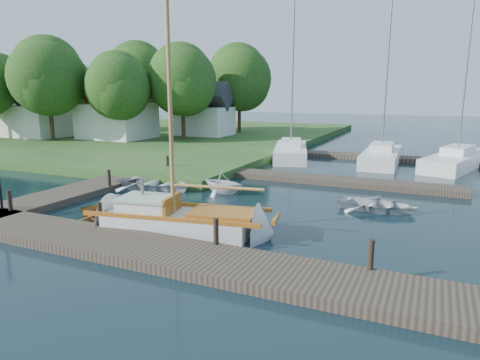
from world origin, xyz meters
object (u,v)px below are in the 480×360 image
at_px(tree_7, 240,78).
at_px(mooring_post_4, 109,178).
at_px(mooring_post_2, 216,231).
at_px(marina_boat_3, 457,159).
at_px(mooring_post_0, 10,200).
at_px(tree_3, 183,80).
at_px(tender_b, 223,180).
at_px(house_a, 117,112).
at_px(tree_5, 68,86).
at_px(sailboat, 184,223).
at_px(mooring_post_5, 168,163).
at_px(dinghy, 119,215).
at_px(marina_boat_2, 382,155).
at_px(tender_c, 378,203).
at_px(tree_1, 48,77).
at_px(tender_a, 155,182).
at_px(marina_boat_0, 291,150).
at_px(mooring_post_3, 371,255).
at_px(tree_4, 138,77).
at_px(mooring_post_1, 100,214).
at_px(house_b, 38,113).

bearing_deg(tree_7, mooring_post_4, -79.14).
distance_m(mooring_post_2, marina_boat_3, 20.93).
bearing_deg(mooring_post_0, tree_3, 105.74).
relative_size(tender_b, house_a, 0.37).
distance_m(mooring_post_0, tree_5, 34.00).
distance_m(sailboat, tree_3, 26.22).
relative_size(tender_b, tree_7, 0.25).
bearing_deg(mooring_post_5, dinghy, -66.15).
relative_size(marina_boat_2, tree_5, 1.54).
height_order(sailboat, tender_c, sailboat).
bearing_deg(marina_boat_3, mooring_post_2, 177.43).
distance_m(sailboat, dinghy, 2.56).
bearing_deg(mooring_post_4, house_a, 129.09).
bearing_deg(mooring_post_2, tree_3, 123.92).
bearing_deg(tree_1, tender_a, -29.78).
distance_m(mooring_post_2, tree_7, 34.30).
bearing_deg(tree_1, tender_b, -24.21).
relative_size(mooring_post_4, tender_c, 0.25).
xyz_separation_m(mooring_post_2, marina_boat_0, (-3.83, 19.05, -0.13)).
bearing_deg(mooring_post_4, tree_1, 144.67).
distance_m(tree_1, tree_5, 10.02).
height_order(mooring_post_4, mooring_post_5, same).
height_order(mooring_post_3, tree_4, tree_4).
bearing_deg(mooring_post_0, house_a, 120.76).
bearing_deg(sailboat, dinghy, 177.68).
relative_size(mooring_post_5, sailboat, 0.08).
height_order(mooring_post_1, tree_5, tree_5).
bearing_deg(tender_a, tree_4, 38.35).
relative_size(mooring_post_4, tree_5, 0.10).
xyz_separation_m(mooring_post_4, marina_boat_0, (4.67, 14.05, -0.13)).
xyz_separation_m(dinghy, tender_a, (-2.29, 5.42, 0.00)).
bearing_deg(tender_c, marina_boat_0, 36.91).
bearing_deg(mooring_post_1, mooring_post_3, 0.00).
xyz_separation_m(mooring_post_3, tree_1, (-30.00, 17.05, 5.39)).
bearing_deg(mooring_post_1, mooring_post_2, 0.00).
xyz_separation_m(marina_boat_3, tree_3, (-22.65, 3.38, 5.24)).
bearing_deg(tree_1, dinghy, -37.51).
bearing_deg(marina_boat_2, house_a, 84.67).
bearing_deg(marina_boat_2, tender_c, -175.38).
relative_size(mooring_post_1, tree_4, 0.08).
xyz_separation_m(mooring_post_0, tender_a, (2.22, 6.34, -0.28)).
xyz_separation_m(marina_boat_0, house_b, (-25.67, -0.05, 2.20)).
bearing_deg(marina_boat_3, mooring_post_4, 150.55).
bearing_deg(tender_b, mooring_post_1, -176.68).
relative_size(mooring_post_5, tender_b, 0.34).
xyz_separation_m(tender_c, tree_7, (-17.31, 24.02, 5.88)).
bearing_deg(marina_boat_0, tree_5, 60.78).
height_order(mooring_post_4, tree_3, tree_3).
relative_size(tender_b, tree_4, 0.24).
height_order(dinghy, tree_3, tree_3).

